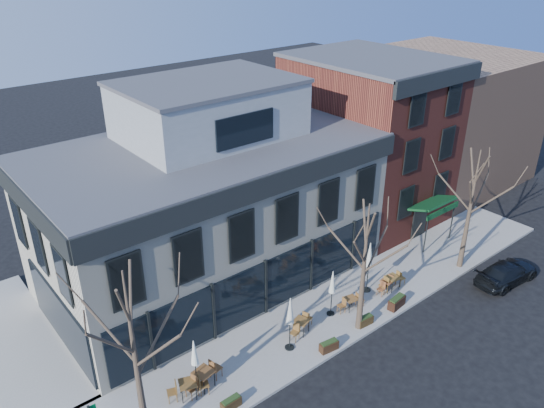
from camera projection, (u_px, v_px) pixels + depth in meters
ground at (265, 316)px, 28.04m from camera, size 120.00×120.00×0.00m
sidewalk_front at (337, 310)px, 28.36m from camera, size 33.50×4.70×0.15m
sidewalk_side at (7, 347)px, 25.77m from camera, size 4.50×12.00×0.15m
corner_building at (208, 203)px, 29.49m from camera, size 18.39×10.39×11.10m
red_brick_building at (367, 138)px, 36.36m from camera, size 8.20×11.78×11.18m
bg_building at (439, 116)px, 43.02m from camera, size 12.00×12.00×10.00m
tree_corner at (136, 359)px, 19.11m from camera, size 3.93×3.98×7.92m
tree_mid at (364, 267)px, 25.36m from camera, size 3.50×3.55×7.04m
tree_right at (470, 209)px, 30.36m from camera, size 3.72×3.77×7.48m
parked_sedan at (507, 273)px, 30.55m from camera, size 4.52×2.16×1.27m
cafe_set_0 at (188, 388)px, 22.65m from camera, size 1.88×1.11×0.97m
cafe_set_1 at (204, 377)px, 23.15m from camera, size 2.05×0.95×1.05m
cafe_set_2 at (301, 325)px, 26.39m from camera, size 1.81×0.98×0.93m
cafe_set_3 at (351, 302)px, 28.12m from camera, size 1.65×0.76×0.85m
cafe_set_4 at (387, 284)px, 29.61m from camera, size 1.60×0.71×0.83m
cafe_set_5 at (392, 281)px, 29.76m from camera, size 1.84×0.79×0.95m
umbrella_0 at (194, 355)px, 22.50m from camera, size 0.42×0.42×2.63m
umbrella_1 at (290, 313)px, 24.67m from camera, size 0.47×0.47×2.95m
umbrella_2 at (332, 284)px, 27.09m from camera, size 0.43×0.43×2.67m
umbrella_4 at (369, 257)px, 28.86m from camera, size 0.49×0.49×3.09m
planter_0 at (231, 403)px, 22.22m from camera, size 0.91×0.38×0.51m
planter_1 at (329, 346)px, 25.35m from camera, size 0.99×0.51×0.53m
planter_2 at (365, 321)px, 27.05m from camera, size 0.94×0.45×0.51m
planter_3 at (397, 302)px, 28.33m from camera, size 1.16×0.58×0.63m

